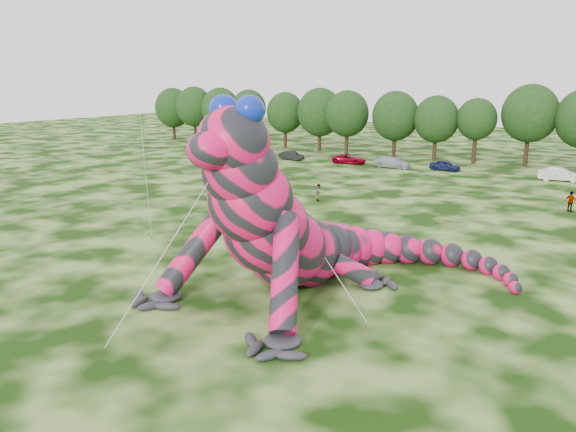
# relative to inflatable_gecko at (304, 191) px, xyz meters

# --- Properties ---
(ground) EXTENTS (240.00, 240.00, 0.00)m
(ground) POSITION_rel_inflatable_gecko_xyz_m (-4.45, -5.91, -5.22)
(ground) COLOR #16330A
(ground) RESTS_ON ground
(inflatable_gecko) EXTENTS (20.33, 23.13, 10.43)m
(inflatable_gecko) POSITION_rel_inflatable_gecko_xyz_m (0.00, 0.00, 0.00)
(inflatable_gecko) COLOR #E70E54
(inflatable_gecko) RESTS_ON ground
(flying_kite) EXTENTS (4.13, 4.34, 17.59)m
(flying_kite) POSITION_rel_inflatable_gecko_xyz_m (-10.68, -1.54, 10.16)
(flying_kite) COLOR #D3441A
(flying_kite) RESTS_ON ground
(tree_0) EXTENTS (6.91, 6.22, 9.51)m
(tree_0) POSITION_rel_inflatable_gecko_xyz_m (-59.01, 53.33, -0.46)
(tree_0) COLOR black
(tree_0) RESTS_ON ground
(tree_1) EXTENTS (6.74, 6.07, 9.81)m
(tree_1) POSITION_rel_inflatable_gecko_xyz_m (-52.81, 52.14, -0.31)
(tree_1) COLOR black
(tree_1) RESTS_ON ground
(tree_2) EXTENTS (7.04, 6.34, 9.64)m
(tree_2) POSITION_rel_inflatable_gecko_xyz_m (-47.47, 52.85, -0.40)
(tree_2) COLOR black
(tree_2) RESTS_ON ground
(tree_3) EXTENTS (5.81, 5.23, 9.44)m
(tree_3) POSITION_rel_inflatable_gecko_xyz_m (-40.17, 51.16, -0.50)
(tree_3) COLOR black
(tree_3) RESTS_ON ground
(tree_4) EXTENTS (6.22, 5.60, 9.06)m
(tree_4) POSITION_rel_inflatable_gecko_xyz_m (-34.10, 52.81, -0.69)
(tree_4) COLOR black
(tree_4) RESTS_ON ground
(tree_5) EXTENTS (7.16, 6.44, 9.80)m
(tree_5) POSITION_rel_inflatable_gecko_xyz_m (-27.58, 52.53, -0.32)
(tree_5) COLOR black
(tree_5) RESTS_ON ground
(tree_6) EXTENTS (6.52, 5.86, 9.49)m
(tree_6) POSITION_rel_inflatable_gecko_xyz_m (-22.01, 50.78, -0.47)
(tree_6) COLOR black
(tree_6) RESTS_ON ground
(tree_7) EXTENTS (6.68, 6.01, 9.48)m
(tree_7) POSITION_rel_inflatable_gecko_xyz_m (-14.54, 50.90, -0.48)
(tree_7) COLOR black
(tree_7) RESTS_ON ground
(tree_8) EXTENTS (6.14, 5.53, 8.94)m
(tree_8) POSITION_rel_inflatable_gecko_xyz_m (-8.67, 51.08, -0.75)
(tree_8) COLOR black
(tree_8) RESTS_ON ground
(tree_9) EXTENTS (5.27, 4.74, 8.68)m
(tree_9) POSITION_rel_inflatable_gecko_xyz_m (-3.39, 51.44, -0.88)
(tree_9) COLOR black
(tree_9) RESTS_ON ground
(tree_10) EXTENTS (7.09, 6.38, 10.50)m
(tree_10) POSITION_rel_inflatable_gecko_xyz_m (2.94, 52.67, 0.03)
(tree_10) COLOR black
(tree_10) RESTS_ON ground
(car_0) EXTENTS (4.46, 2.32, 1.45)m
(car_0) POSITION_rel_inflatable_gecko_xyz_m (-34.75, 43.68, -4.49)
(car_0) COLOR silver
(car_0) RESTS_ON ground
(car_1) EXTENTS (3.97, 1.95, 1.25)m
(car_1) POSITION_rel_inflatable_gecko_xyz_m (-26.00, 41.42, -4.59)
(car_1) COLOR black
(car_1) RESTS_ON ground
(car_2) EXTENTS (4.75, 2.59, 1.26)m
(car_2) POSITION_rel_inflatable_gecko_xyz_m (-17.50, 42.41, -4.59)
(car_2) COLOR maroon
(car_2) RESTS_ON ground
(car_3) EXTENTS (4.88, 2.21, 1.39)m
(car_3) POSITION_rel_inflatable_gecko_xyz_m (-11.25, 42.07, -4.52)
(car_3) COLOR #A8ADB2
(car_3) RESTS_ON ground
(car_4) EXTENTS (3.84, 1.77, 1.27)m
(car_4) POSITION_rel_inflatable_gecko_xyz_m (-4.87, 43.35, -4.58)
(car_4) COLOR #151B4E
(car_4) RESTS_ON ground
(car_5) EXTENTS (4.78, 2.37, 1.51)m
(car_5) POSITION_rel_inflatable_gecko_xyz_m (8.16, 42.79, -4.46)
(car_5) COLOR silver
(car_5) RESTS_ON ground
(spectator_1) EXTENTS (0.91, 0.98, 1.61)m
(spectator_1) POSITION_rel_inflatable_gecko_xyz_m (-9.64, 19.46, -4.41)
(spectator_1) COLOR gray
(spectator_1) RESTS_ON ground
(spectator_4) EXTENTS (0.73, 1.00, 1.88)m
(spectator_4) POSITION_rel_inflatable_gecko_xyz_m (-22.29, 26.64, -4.28)
(spectator_4) COLOR gray
(spectator_4) RESTS_ON ground
(spectator_0) EXTENTS (0.59, 0.40, 1.57)m
(spectator_0) POSITION_rel_inflatable_gecko_xyz_m (-17.03, 18.16, -4.43)
(spectator_0) COLOR gray
(spectator_0) RESTS_ON ground
(spectator_3) EXTENTS (1.13, 0.84, 1.79)m
(spectator_3) POSITION_rel_inflatable_gecko_xyz_m (10.78, 26.92, -4.32)
(spectator_3) COLOR gray
(spectator_3) RESTS_ON ground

